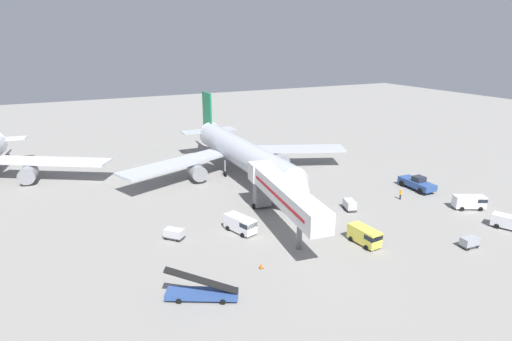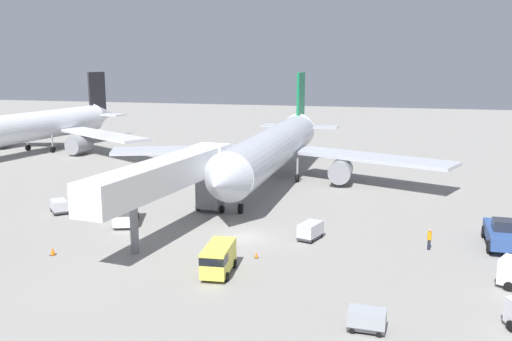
{
  "view_description": "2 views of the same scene",
  "coord_description": "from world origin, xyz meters",
  "px_view_note": "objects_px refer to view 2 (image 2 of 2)",
  "views": [
    {
      "loc": [
        -33.49,
        -46.45,
        25.6
      ],
      "look_at": [
        -3.42,
        15.29,
        3.69
      ],
      "focal_mm": 28.96,
      "sensor_mm": 36.0,
      "label": 1
    },
    {
      "loc": [
        13.3,
        -47.71,
        16.1
      ],
      "look_at": [
        -2.27,
        13.32,
        3.66
      ],
      "focal_mm": 39.42,
      "sensor_mm": 36.0,
      "label": 2
    }
  ],
  "objects_px": {
    "pushback_tug": "(503,234)",
    "baggage_cart_near_center": "(310,230)",
    "safety_cone_alpha": "(256,255)",
    "safety_cone_bravo": "(53,251)",
    "airplane_at_gate": "(275,148)",
    "ground_crew_worker_foreground": "(429,239)",
    "jet_bridge": "(171,176)",
    "baggage_cart_far_left": "(59,206)",
    "service_van_near_left": "(218,258)",
    "airplane_background": "(36,127)",
    "service_van_outer_left": "(125,212)",
    "baggage_cart_far_center": "(367,319)"
  },
  "relations": [
    {
      "from": "airplane_at_gate",
      "to": "jet_bridge",
      "type": "distance_m",
      "value": 24.62
    },
    {
      "from": "jet_bridge",
      "to": "baggage_cart_near_center",
      "type": "distance_m",
      "value": 13.82
    },
    {
      "from": "baggage_cart_near_center",
      "to": "ground_crew_worker_foreground",
      "type": "distance_m",
      "value": 10.37
    },
    {
      "from": "pushback_tug",
      "to": "service_van_outer_left",
      "type": "height_order",
      "value": "pushback_tug"
    },
    {
      "from": "service_van_outer_left",
      "to": "ground_crew_worker_foreground",
      "type": "distance_m",
      "value": 28.93
    },
    {
      "from": "airplane_background",
      "to": "baggage_cart_far_center",
      "type": "bearing_deg",
      "value": -41.59
    },
    {
      "from": "baggage_cart_far_left",
      "to": "service_van_near_left",
      "type": "bearing_deg",
      "value": -29.58
    },
    {
      "from": "baggage_cart_far_center",
      "to": "airplane_background",
      "type": "distance_m",
      "value": 81.03
    },
    {
      "from": "service_van_near_left",
      "to": "service_van_outer_left",
      "type": "distance_m",
      "value": 16.67
    },
    {
      "from": "safety_cone_alpha",
      "to": "service_van_near_left",
      "type": "bearing_deg",
      "value": -115.02
    },
    {
      "from": "baggage_cart_far_left",
      "to": "airplane_background",
      "type": "relative_size",
      "value": 0.06
    },
    {
      "from": "airplane_at_gate",
      "to": "safety_cone_alpha",
      "type": "height_order",
      "value": "airplane_at_gate"
    },
    {
      "from": "jet_bridge",
      "to": "baggage_cart_far_left",
      "type": "distance_m",
      "value": 15.56
    },
    {
      "from": "jet_bridge",
      "to": "baggage_cart_near_center",
      "type": "xyz_separation_m",
      "value": [
        12.98,
        1.01,
        -4.62
      ]
    },
    {
      "from": "baggage_cart_near_center",
      "to": "baggage_cart_far_left",
      "type": "relative_size",
      "value": 1.02
    },
    {
      "from": "jet_bridge",
      "to": "airplane_background",
      "type": "xyz_separation_m",
      "value": [
        -41.51,
        38.1,
        -0.94
      ]
    },
    {
      "from": "service_van_outer_left",
      "to": "baggage_cart_far_center",
      "type": "bearing_deg",
      "value": -34.49
    },
    {
      "from": "pushback_tug",
      "to": "ground_crew_worker_foreground",
      "type": "distance_m",
      "value": 6.71
    },
    {
      "from": "airplane_at_gate",
      "to": "pushback_tug",
      "type": "height_order",
      "value": "airplane_at_gate"
    },
    {
      "from": "safety_cone_alpha",
      "to": "airplane_at_gate",
      "type": "bearing_deg",
      "value": 99.55
    },
    {
      "from": "baggage_cart_far_center",
      "to": "baggage_cart_near_center",
      "type": "height_order",
      "value": "baggage_cart_near_center"
    },
    {
      "from": "service_van_near_left",
      "to": "safety_cone_alpha",
      "type": "xyz_separation_m",
      "value": [
        1.94,
        4.17,
        -1.03
      ]
    },
    {
      "from": "service_van_outer_left",
      "to": "safety_cone_alpha",
      "type": "xyz_separation_m",
      "value": [
        15.01,
        -6.19,
        -1.03
      ]
    },
    {
      "from": "service_van_near_left",
      "to": "baggage_cart_far_left",
      "type": "bearing_deg",
      "value": 150.42
    },
    {
      "from": "service_van_near_left",
      "to": "service_van_outer_left",
      "type": "height_order",
      "value": "service_van_near_left"
    },
    {
      "from": "baggage_cart_near_center",
      "to": "safety_cone_bravo",
      "type": "bearing_deg",
      "value": -155.03
    },
    {
      "from": "pushback_tug",
      "to": "service_van_near_left",
      "type": "xyz_separation_m",
      "value": [
        -22.11,
        -12.3,
        0.12
      ]
    },
    {
      "from": "pushback_tug",
      "to": "baggage_cart_far_center",
      "type": "height_order",
      "value": "pushback_tug"
    },
    {
      "from": "ground_crew_worker_foreground",
      "to": "service_van_outer_left",
      "type": "bearing_deg",
      "value": 179.04
    },
    {
      "from": "service_van_near_left",
      "to": "pushback_tug",
      "type": "bearing_deg",
      "value": 29.08
    },
    {
      "from": "ground_crew_worker_foreground",
      "to": "baggage_cart_near_center",
      "type": "bearing_deg",
      "value": 178.75
    },
    {
      "from": "pushback_tug",
      "to": "baggage_cart_near_center",
      "type": "relative_size",
      "value": 2.38
    },
    {
      "from": "baggage_cart_near_center",
      "to": "jet_bridge",
      "type": "bearing_deg",
      "value": -175.54
    },
    {
      "from": "jet_bridge",
      "to": "safety_cone_bravo",
      "type": "bearing_deg",
      "value": -130.91
    },
    {
      "from": "baggage_cart_far_left",
      "to": "service_van_outer_left",
      "type": "bearing_deg",
      "value": -13.28
    },
    {
      "from": "jet_bridge",
      "to": "ground_crew_worker_foreground",
      "type": "bearing_deg",
      "value": 1.93
    },
    {
      "from": "jet_bridge",
      "to": "ground_crew_worker_foreground",
      "type": "xyz_separation_m",
      "value": [
        23.35,
        0.79,
        -4.49
      ]
    },
    {
      "from": "airplane_at_gate",
      "to": "pushback_tug",
      "type": "relative_size",
      "value": 7.04
    },
    {
      "from": "jet_bridge",
      "to": "baggage_cart_near_center",
      "type": "relative_size",
      "value": 7.74
    },
    {
      "from": "service_van_near_left",
      "to": "safety_cone_bravo",
      "type": "xyz_separation_m",
      "value": [
        -14.8,
        0.65,
        -0.94
      ]
    },
    {
      "from": "airplane_at_gate",
      "to": "airplane_background",
      "type": "bearing_deg",
      "value": 163.19
    },
    {
      "from": "safety_cone_alpha",
      "to": "safety_cone_bravo",
      "type": "xyz_separation_m",
      "value": [
        -16.74,
        -3.52,
        0.1
      ]
    },
    {
      "from": "airplane_at_gate",
      "to": "service_van_near_left",
      "type": "distance_m",
      "value": 33.58
    },
    {
      "from": "baggage_cart_near_center",
      "to": "safety_cone_alpha",
      "type": "bearing_deg",
      "value": -120.9
    },
    {
      "from": "airplane_at_gate",
      "to": "ground_crew_worker_foreground",
      "type": "bearing_deg",
      "value": -51.2
    },
    {
      "from": "baggage_cart_far_left",
      "to": "airplane_background",
      "type": "xyz_separation_m",
      "value": [
        -27.07,
        34.74,
        3.76
      ]
    },
    {
      "from": "baggage_cart_far_left",
      "to": "safety_cone_alpha",
      "type": "height_order",
      "value": "baggage_cart_far_left"
    },
    {
      "from": "ground_crew_worker_foreground",
      "to": "pushback_tug",
      "type": "bearing_deg",
      "value": 21.2
    },
    {
      "from": "service_van_near_left",
      "to": "safety_cone_alpha",
      "type": "height_order",
      "value": "service_van_near_left"
    },
    {
      "from": "service_van_near_left",
      "to": "safety_cone_bravo",
      "type": "relative_size",
      "value": 6.68
    }
  ]
}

